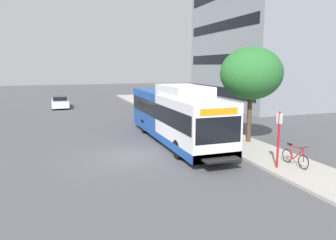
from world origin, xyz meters
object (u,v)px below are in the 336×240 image
transit_bus (175,115)px  parked_car_far_lane (60,102)px  street_tree_near_stop (251,74)px  bus_stop_sign_pole (279,136)px  bicycle_parked (295,157)px

transit_bus → parked_car_far_lane: 20.75m
transit_bus → street_tree_near_stop: size_ratio=2.13×
street_tree_near_stop → parked_car_far_lane: bearing=116.6°
transit_bus → bus_stop_sign_pole: bearing=-69.8°
bus_stop_sign_pole → bicycle_parked: bearing=-2.1°
bus_stop_sign_pole → transit_bus: bearing=110.2°
parked_car_far_lane → street_tree_near_stop: bearing=-63.4°
transit_bus → parked_car_far_lane: transit_bus is taller
parked_car_far_lane → bus_stop_sign_pole: bearing=-70.9°
street_tree_near_stop → parked_car_far_lane: 24.37m
bicycle_parked → street_tree_near_stop: bearing=82.2°
bus_stop_sign_pole → street_tree_near_stop: (1.65, 4.85, 2.66)m
bicycle_parked → parked_car_far_lane: 28.30m
transit_bus → bicycle_parked: bearing=-63.0°
parked_car_far_lane → transit_bus: bearing=-71.3°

